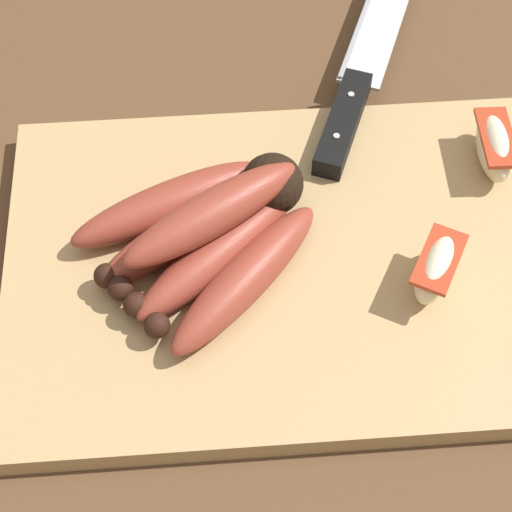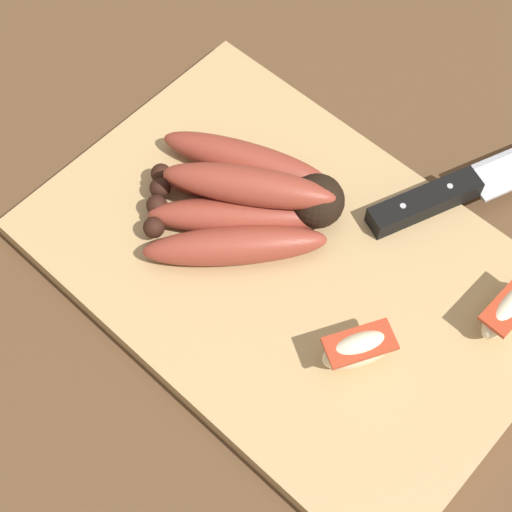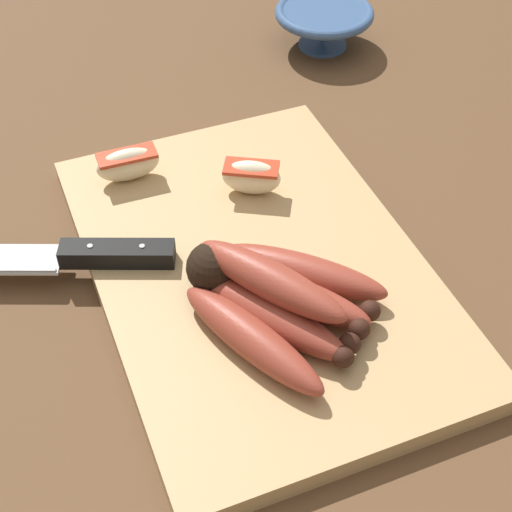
# 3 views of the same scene
# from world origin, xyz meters

# --- Properties ---
(ground_plane) EXTENTS (6.00, 6.00, 0.00)m
(ground_plane) POSITION_xyz_m (0.00, 0.00, 0.00)
(ground_plane) COLOR brown
(cutting_board) EXTENTS (0.41, 0.28, 0.02)m
(cutting_board) POSITION_xyz_m (-0.02, -0.02, 0.01)
(cutting_board) COLOR tan
(cutting_board) RESTS_ON ground_plane
(banana_bunch) EXTENTS (0.19, 0.18, 0.05)m
(banana_bunch) POSITION_xyz_m (0.04, -0.03, 0.04)
(banana_bunch) COLOR black
(banana_bunch) RESTS_ON cutting_board
(chefs_knife) EXTENTS (0.13, 0.27, 0.02)m
(chefs_knife) POSITION_xyz_m (-0.08, -0.18, 0.03)
(chefs_knife) COLOR silver
(chefs_knife) RESTS_ON cutting_board
(apple_wedge_near) EXTENTS (0.05, 0.06, 0.04)m
(apple_wedge_near) POSITION_xyz_m (-0.11, 0.01, 0.04)
(apple_wedge_near) COLOR beige
(apple_wedge_near) RESTS_ON cutting_board
(apple_wedge_middle) EXTENTS (0.03, 0.06, 0.03)m
(apple_wedge_middle) POSITION_xyz_m (-0.17, -0.09, 0.04)
(apple_wedge_middle) COLOR beige
(apple_wedge_middle) RESTS_ON cutting_board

